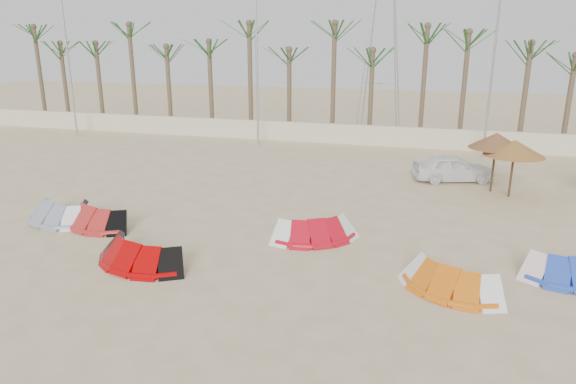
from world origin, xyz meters
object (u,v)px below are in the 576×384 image
(kite_orange, at_px, (450,275))
(kite_grey, at_px, (59,209))
(kite_blue, at_px, (575,265))
(parasol_left, at_px, (496,141))
(kite_red_right, at_px, (317,227))
(kite_red_left, at_px, (100,214))
(parasol_mid, at_px, (515,148))
(kite_red_mid, at_px, (144,250))
(car, at_px, (453,168))

(kite_orange, bearing_deg, kite_grey, 172.63)
(kite_blue, bearing_deg, parasol_left, 99.67)
(kite_red_right, relative_size, kite_blue, 1.12)
(kite_red_left, distance_m, parasol_left, 17.16)
(kite_orange, relative_size, parasol_left, 1.24)
(kite_blue, xyz_separation_m, parasol_mid, (-0.81, 8.19, 1.79))
(kite_grey, xyz_separation_m, parasol_mid, (17.24, 7.98, 1.79))
(kite_red_left, relative_size, kite_red_right, 0.97)
(kite_grey, distance_m, kite_blue, 18.05)
(kite_grey, bearing_deg, kite_blue, -0.66)
(kite_orange, bearing_deg, parasol_mid, 74.47)
(kite_red_mid, height_order, kite_orange, same)
(kite_red_left, height_order, kite_blue, same)
(kite_red_left, relative_size, kite_orange, 1.00)
(parasol_left, distance_m, parasol_mid, 0.98)
(kite_grey, bearing_deg, parasol_left, 27.59)
(kite_red_left, height_order, kite_red_mid, same)
(kite_red_right, xyz_separation_m, car, (4.77, 9.16, 0.24))
(kite_grey, bearing_deg, parasol_mid, 24.84)
(kite_red_mid, bearing_deg, kite_orange, 4.61)
(kite_red_left, bearing_deg, car, 37.77)
(kite_red_mid, bearing_deg, parasol_left, 45.02)
(parasol_left, bearing_deg, kite_red_right, -129.71)
(parasol_mid, bearing_deg, kite_grey, -155.16)
(kite_grey, height_order, kite_red_mid, same)
(kite_blue, xyz_separation_m, car, (-3.19, 10.24, 0.24))
(kite_red_mid, xyz_separation_m, kite_red_right, (4.80, 3.49, -0.00))
(kite_blue, distance_m, parasol_mid, 8.42)
(kite_blue, relative_size, parasol_left, 1.15)
(kite_red_right, distance_m, kite_blue, 8.03)
(kite_red_left, bearing_deg, kite_grey, 178.73)
(kite_red_right, bearing_deg, parasol_mid, 44.81)
(kite_red_right, bearing_deg, car, 62.47)
(kite_red_right, height_order, parasol_mid, parasol_mid)
(kite_red_right, xyz_separation_m, parasol_mid, (7.16, 7.11, 1.79))
(kite_red_left, bearing_deg, parasol_mid, 27.54)
(kite_orange, height_order, parasol_left, parasol_left)
(kite_orange, xyz_separation_m, kite_blue, (3.55, 1.67, 0.00))
(parasol_mid, bearing_deg, kite_red_mid, -138.44)
(kite_red_mid, height_order, car, car)
(kite_red_right, height_order, kite_blue, same)
(parasol_left, xyz_separation_m, parasol_mid, (0.70, -0.66, -0.17))
(parasol_mid, bearing_deg, kite_red_left, -152.46)
(kite_grey, distance_m, parasol_mid, 19.08)
(kite_red_left, xyz_separation_m, kite_blue, (16.18, -0.17, -0.00))
(kite_grey, xyz_separation_m, kite_blue, (18.04, -0.21, 0.00))
(parasol_left, relative_size, parasol_mid, 1.06)
(kite_grey, distance_m, kite_red_right, 10.12)
(kite_red_right, distance_m, parasol_left, 10.29)
(kite_grey, distance_m, parasol_left, 18.76)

